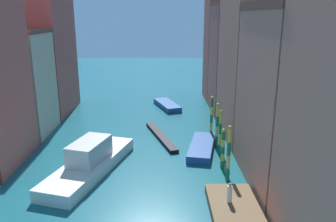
{
  "coord_description": "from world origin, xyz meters",
  "views": [
    {
      "loc": [
        3.3,
        -15.19,
        14.1
      ],
      "look_at": [
        3.98,
        29.14,
        1.5
      ],
      "focal_mm": 36.11,
      "sensor_mm": 36.0,
      "label": 1
    }
  ],
  "objects_px": {
    "mooring_pole_0": "(229,153)",
    "mooring_pole_2": "(220,132)",
    "motorboat_0": "(167,105)",
    "motorboat_1": "(202,147)",
    "gondola_black": "(161,136)",
    "mooring_pole_4": "(211,117)",
    "person_on_dock": "(230,193)",
    "vaporetto_white": "(90,161)",
    "waterfront_dock": "(235,212)",
    "mooring_pole_1": "(223,148)",
    "mooring_pole_3": "(217,124)"
  },
  "relations": [
    {
      "from": "motorboat_0",
      "to": "motorboat_1",
      "type": "bearing_deg",
      "value": -78.84
    },
    {
      "from": "person_on_dock",
      "to": "motorboat_0",
      "type": "height_order",
      "value": "person_on_dock"
    },
    {
      "from": "mooring_pole_4",
      "to": "vaporetto_white",
      "type": "relative_size",
      "value": 0.39
    },
    {
      "from": "person_on_dock",
      "to": "mooring_pole_2",
      "type": "relative_size",
      "value": 0.32
    },
    {
      "from": "motorboat_1",
      "to": "gondola_black",
      "type": "bearing_deg",
      "value": 138.43
    },
    {
      "from": "waterfront_dock",
      "to": "mooring_pole_4",
      "type": "bearing_deg",
      "value": 88.39
    },
    {
      "from": "mooring_pole_3",
      "to": "waterfront_dock",
      "type": "bearing_deg",
      "value": -93.08
    },
    {
      "from": "mooring_pole_4",
      "to": "gondola_black",
      "type": "distance_m",
      "value": 6.42
    },
    {
      "from": "vaporetto_white",
      "to": "motorboat_0",
      "type": "bearing_deg",
      "value": 71.71
    },
    {
      "from": "motorboat_1",
      "to": "mooring_pole_3",
      "type": "bearing_deg",
      "value": 36.43
    },
    {
      "from": "waterfront_dock",
      "to": "mooring_pole_1",
      "type": "distance_m",
      "value": 8.33
    },
    {
      "from": "mooring_pole_4",
      "to": "gondola_black",
      "type": "xyz_separation_m",
      "value": [
        -5.95,
        0.17,
        -2.41
      ]
    },
    {
      "from": "mooring_pole_2",
      "to": "gondola_black",
      "type": "distance_m",
      "value": 8.29
    },
    {
      "from": "mooring_pole_2",
      "to": "mooring_pole_4",
      "type": "height_order",
      "value": "mooring_pole_4"
    },
    {
      "from": "mooring_pole_2",
      "to": "gondola_black",
      "type": "bearing_deg",
      "value": 140.56
    },
    {
      "from": "motorboat_0",
      "to": "mooring_pole_2",
      "type": "bearing_deg",
      "value": -74.54
    },
    {
      "from": "person_on_dock",
      "to": "mooring_pole_3",
      "type": "height_order",
      "value": "mooring_pole_3"
    },
    {
      "from": "mooring_pole_4",
      "to": "gondola_black",
      "type": "relative_size",
      "value": 0.51
    },
    {
      "from": "waterfront_dock",
      "to": "person_on_dock",
      "type": "height_order",
      "value": "person_on_dock"
    },
    {
      "from": "vaporetto_white",
      "to": "motorboat_1",
      "type": "distance_m",
      "value": 12.02
    },
    {
      "from": "mooring_pole_1",
      "to": "mooring_pole_4",
      "type": "relative_size",
      "value": 0.77
    },
    {
      "from": "mooring_pole_0",
      "to": "motorboat_1",
      "type": "relative_size",
      "value": 0.65
    },
    {
      "from": "mooring_pole_3",
      "to": "mooring_pole_4",
      "type": "bearing_deg",
      "value": 96.65
    },
    {
      "from": "mooring_pole_0",
      "to": "mooring_pole_2",
      "type": "height_order",
      "value": "mooring_pole_0"
    },
    {
      "from": "person_on_dock",
      "to": "vaporetto_white",
      "type": "xyz_separation_m",
      "value": [
        -11.71,
        6.83,
        -0.43
      ]
    },
    {
      "from": "mooring_pole_3",
      "to": "motorboat_1",
      "type": "relative_size",
      "value": 0.62
    },
    {
      "from": "mooring_pole_1",
      "to": "vaporetto_white",
      "type": "height_order",
      "value": "mooring_pole_1"
    },
    {
      "from": "person_on_dock",
      "to": "vaporetto_white",
      "type": "height_order",
      "value": "vaporetto_white"
    },
    {
      "from": "mooring_pole_1",
      "to": "gondola_black",
      "type": "distance_m",
      "value": 10.3
    },
    {
      "from": "mooring_pole_1",
      "to": "mooring_pole_4",
      "type": "bearing_deg",
      "value": 89.81
    },
    {
      "from": "mooring_pole_2",
      "to": "gondola_black",
      "type": "xyz_separation_m",
      "value": [
        -6.16,
        5.06,
        -2.26
      ]
    },
    {
      "from": "mooring_pole_3",
      "to": "motorboat_1",
      "type": "bearing_deg",
      "value": -143.57
    },
    {
      "from": "mooring_pole_2",
      "to": "gondola_black",
      "type": "relative_size",
      "value": 0.48
    },
    {
      "from": "mooring_pole_0",
      "to": "vaporetto_white",
      "type": "height_order",
      "value": "mooring_pole_0"
    },
    {
      "from": "mooring_pole_0",
      "to": "motorboat_1",
      "type": "distance_m",
      "value": 7.41
    },
    {
      "from": "mooring_pole_2",
      "to": "motorboat_0",
      "type": "xyz_separation_m",
      "value": [
        -5.22,
        18.87,
        -2.07
      ]
    },
    {
      "from": "mooring_pole_1",
      "to": "mooring_pole_3",
      "type": "height_order",
      "value": "mooring_pole_3"
    },
    {
      "from": "mooring_pole_2",
      "to": "mooring_pole_4",
      "type": "bearing_deg",
      "value": 92.4
    },
    {
      "from": "mooring_pole_0",
      "to": "motorboat_0",
      "type": "height_order",
      "value": "mooring_pole_0"
    },
    {
      "from": "vaporetto_white",
      "to": "mooring_pole_0",
      "type": "bearing_deg",
      "value": -9.25
    },
    {
      "from": "mooring_pole_3",
      "to": "mooring_pole_2",
      "type": "bearing_deg",
      "value": -91.84
    },
    {
      "from": "motorboat_0",
      "to": "waterfront_dock",
      "type": "bearing_deg",
      "value": -81.41
    },
    {
      "from": "mooring_pole_2",
      "to": "vaporetto_white",
      "type": "relative_size",
      "value": 0.36
    },
    {
      "from": "vaporetto_white",
      "to": "motorboat_0",
      "type": "xyz_separation_m",
      "value": [
        7.47,
        22.61,
        -0.62
      ]
    },
    {
      "from": "mooring_pole_1",
      "to": "vaporetto_white",
      "type": "relative_size",
      "value": 0.3
    },
    {
      "from": "waterfront_dock",
      "to": "vaporetto_white",
      "type": "xyz_separation_m",
      "value": [
        -12.03,
        7.57,
        0.65
      ]
    },
    {
      "from": "mooring_pole_1",
      "to": "mooring_pole_4",
      "type": "height_order",
      "value": "mooring_pole_4"
    },
    {
      "from": "waterfront_dock",
      "to": "mooring_pole_3",
      "type": "bearing_deg",
      "value": 86.92
    },
    {
      "from": "mooring_pole_3",
      "to": "mooring_pole_0",
      "type": "bearing_deg",
      "value": -91.97
    },
    {
      "from": "gondola_black",
      "to": "motorboat_1",
      "type": "distance_m",
      "value": 5.93
    }
  ]
}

